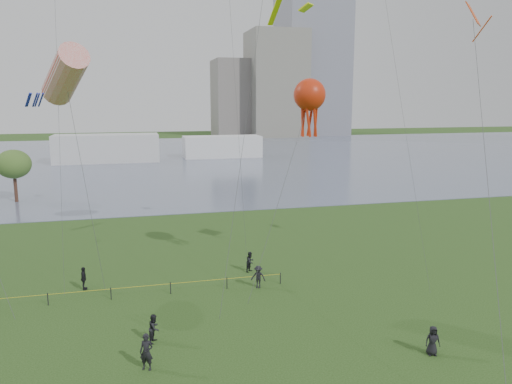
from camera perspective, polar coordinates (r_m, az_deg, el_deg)
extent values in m
cube|color=slate|center=(118.94, -10.73, 3.86)|extent=(400.00, 120.00, 0.08)
cube|color=slate|center=(187.73, 2.28, 12.19)|extent=(20.00, 20.00, 38.00)
cube|color=slate|center=(190.04, -2.38, 10.66)|extent=(16.00, 18.00, 28.00)
cube|color=silver|center=(113.55, -16.69, 4.81)|extent=(22.00, 8.00, 6.00)
cube|color=silver|center=(118.37, -3.90, 5.20)|extent=(18.00, 7.00, 5.00)
cylinder|color=#3B241B|center=(73.06, -25.75, 0.15)|extent=(0.44, 0.44, 3.14)
ellipsoid|color=#486A29|center=(72.57, -25.97, 2.89)|extent=(4.46, 4.46, 3.76)
cylinder|color=black|center=(36.25, -22.69, -11.24)|extent=(0.07, 0.07, 0.85)
cylinder|color=black|center=(35.84, -16.24, -11.08)|extent=(0.07, 0.07, 0.85)
cylinder|color=black|center=(35.88, -9.74, -10.77)|extent=(0.07, 0.07, 0.85)
cylinder|color=black|center=(36.35, -3.34, -10.35)|extent=(0.07, 0.07, 0.85)
cylinder|color=black|center=(37.26, 2.80, -9.81)|extent=(0.07, 0.07, 0.85)
cylinder|color=gold|center=(35.73, -16.27, -10.59)|extent=(24.00, 0.03, 0.03)
imported|color=black|center=(29.36, -11.55, -15.00)|extent=(0.89, 0.97, 1.62)
imported|color=black|center=(36.31, 0.26, -9.67)|extent=(1.23, 1.04, 1.66)
imported|color=black|center=(38.04, -19.09, -9.31)|extent=(0.46, 1.00, 1.66)
imported|color=black|center=(29.08, 19.54, -15.71)|extent=(0.88, 0.68, 1.60)
imported|color=black|center=(26.71, -12.41, -17.43)|extent=(0.82, 0.70, 1.89)
imported|color=black|center=(39.60, -0.66, -7.97)|extent=(0.99, 0.98, 1.61)
cylinder|color=#3F3F42|center=(32.79, -1.30, 7.12)|extent=(4.87, 6.73, 22.84)
cube|color=#F0FF0D|center=(29.37, 5.72, 20.23)|extent=(0.95, 0.95, 0.42)
cylinder|color=#3F3F42|center=(35.77, -18.84, 0.47)|extent=(1.78, 0.27, 14.94)
cylinder|color=red|center=(35.53, -20.98, 12.39)|extent=(3.85, 5.26, 3.96)
cylinder|color=#1822AD|center=(34.49, -23.37, 9.64)|extent=(0.60, 1.13, 0.88)
cylinder|color=#1822AD|center=(34.91, -23.73, 9.62)|extent=(0.60, 1.13, 0.88)
cylinder|color=#1822AD|center=(34.84, -24.50, 9.56)|extent=(0.60, 1.13, 0.88)
cylinder|color=#1822AD|center=(34.37, -24.64, 9.55)|extent=(0.60, 1.13, 0.88)
cylinder|color=#1822AD|center=(34.16, -23.94, 9.60)|extent=(0.60, 1.13, 0.88)
cylinder|color=#3F3F42|center=(33.89, 2.69, -0.58)|extent=(5.14, 2.83, 13.70)
sphere|color=red|center=(35.40, 6.15, 10.99)|extent=(2.23, 2.23, 2.23)
cylinder|color=red|center=(35.60, 6.86, 8.40)|extent=(0.18, 0.54, 2.60)
cylinder|color=red|center=(35.91, 6.23, 8.43)|extent=(0.49, 0.36, 2.61)
cylinder|color=red|center=(35.74, 5.47, 8.44)|extent=(0.49, 0.36, 2.61)
cylinder|color=red|center=(35.25, 5.33, 8.41)|extent=(0.18, 0.54, 2.60)
cylinder|color=red|center=(34.93, 5.96, 8.38)|extent=(0.49, 0.36, 2.61)
cylinder|color=red|center=(35.10, 6.73, 8.38)|extent=(0.49, 0.36, 2.61)
cylinder|color=#3F3F42|center=(27.15, 25.02, 0.85)|extent=(7.41, 14.12, 18.53)
cube|color=#EE4815|center=(35.05, 23.59, 18.13)|extent=(1.67, 1.67, 1.36)
cylinder|color=#EE4815|center=(34.21, 24.41, 16.59)|extent=(0.08, 1.58, 1.35)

